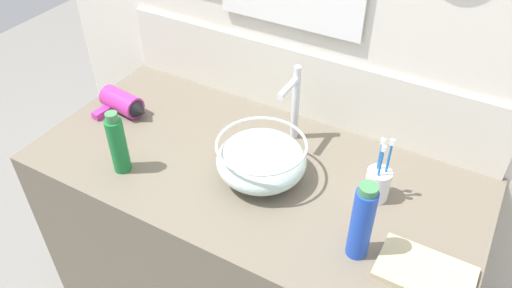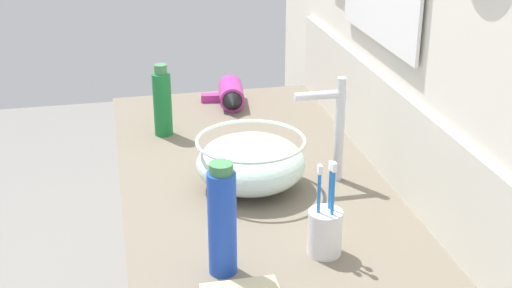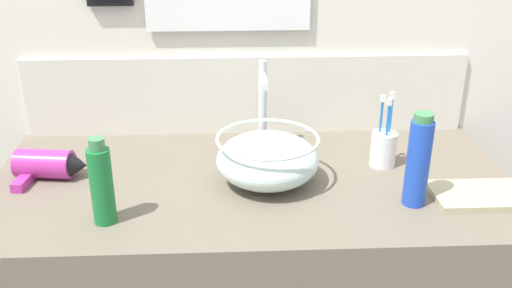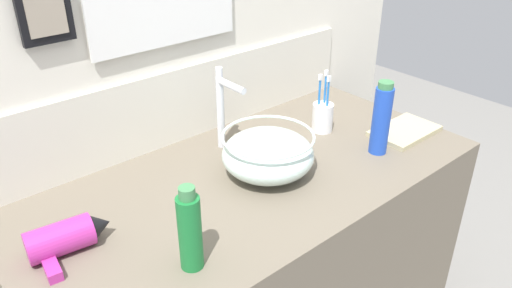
{
  "view_description": "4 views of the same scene",
  "coord_description": "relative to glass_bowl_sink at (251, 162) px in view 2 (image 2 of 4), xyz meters",
  "views": [
    {
      "loc": [
        0.56,
        -0.97,
        1.85
      ],
      "look_at": [
        0.01,
        0.0,
        0.93
      ],
      "focal_mm": 35.0,
      "sensor_mm": 36.0,
      "label": 1
    },
    {
      "loc": [
        1.55,
        -0.33,
        1.61
      ],
      "look_at": [
        0.01,
        0.0,
        0.93
      ],
      "focal_mm": 50.0,
      "sensor_mm": 36.0,
      "label": 2
    },
    {
      "loc": [
        -0.05,
        -1.32,
        1.52
      ],
      "look_at": [
        0.01,
        0.0,
        0.93
      ],
      "focal_mm": 40.0,
      "sensor_mm": 36.0,
      "label": 3
    },
    {
      "loc": [
        -0.78,
        -0.92,
        1.6
      ],
      "look_at": [
        0.01,
        0.0,
        0.93
      ],
      "focal_mm": 35.0,
      "sensor_mm": 36.0,
      "label": 4
    }
  ],
  "objects": [
    {
      "name": "lotion_bottle",
      "position": [
        0.34,
        -0.13,
        0.05
      ],
      "size": [
        0.05,
        0.05,
        0.23
      ],
      "color": "blue",
      "rests_on": "vanity_counter"
    },
    {
      "name": "faucet",
      "position": [
        0.0,
        0.2,
        0.09
      ],
      "size": [
        0.02,
        0.13,
        0.26
      ],
      "color": "silver",
      "rests_on": "vanity_counter"
    },
    {
      "name": "hair_drier",
      "position": [
        -0.57,
        0.05,
        -0.03
      ],
      "size": [
        0.19,
        0.14,
        0.08
      ],
      "color": "#B22D8C",
      "rests_on": "vanity_counter"
    },
    {
      "name": "back_panel",
      "position": [
        -0.04,
        0.38,
        0.33
      ],
      "size": [
        1.99,
        0.1,
        2.46
      ],
      "color": "silver",
      "rests_on": "ground"
    },
    {
      "name": "toothbrush_cup",
      "position": [
        0.32,
        0.09,
        -0.01
      ],
      "size": [
        0.07,
        0.07,
        0.21
      ],
      "color": "white",
      "rests_on": "vanity_counter"
    },
    {
      "name": "glass_bowl_sink",
      "position": [
        0.0,
        0.0,
        0.0
      ],
      "size": [
        0.26,
        0.26,
        0.13
      ],
      "color": "silver",
      "rests_on": "vanity_counter"
    },
    {
      "name": "soap_dispenser",
      "position": [
        -0.38,
        -0.17,
        0.03
      ],
      "size": [
        0.05,
        0.05,
        0.21
      ],
      "color": "#197233",
      "rests_on": "vanity_counter"
    }
  ]
}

